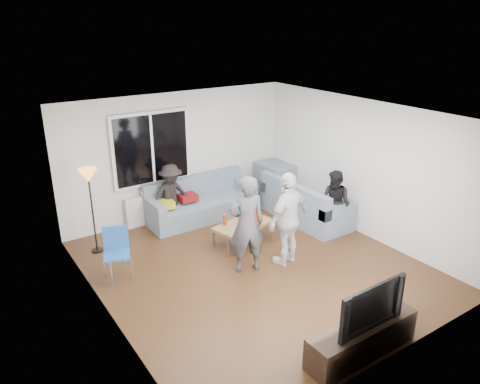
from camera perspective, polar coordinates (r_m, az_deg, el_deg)
floor at (r=7.98m, az=1.83°, el=-9.31°), size 5.00×5.50×0.04m
ceiling at (r=7.03m, az=2.08°, el=9.62°), size 5.00×5.50×0.04m
wall_back at (r=9.66m, az=-7.72°, el=4.54°), size 5.00×0.04×2.60m
wall_front at (r=5.62m, az=18.90°, el=-9.03°), size 5.00×0.04×2.60m
wall_left at (r=6.38m, az=-16.82°, el=-5.06°), size 0.04×5.50×2.60m
wall_right at (r=9.03m, az=15.05°, el=2.83°), size 0.04×5.50×2.60m
window_frame at (r=9.28m, az=-10.90°, el=5.28°), size 1.62×0.06×1.47m
window_glass at (r=9.25m, az=-10.80°, el=5.23°), size 1.50×0.02×1.35m
window_mullion at (r=9.24m, az=-10.77°, el=5.22°), size 0.05×0.03×1.35m
radiator at (r=9.65m, az=-10.30°, el=-1.87°), size 1.30×0.12×0.62m
potted_plant at (r=9.59m, az=-8.36°, el=1.35°), size 0.22×0.18×0.40m
vase at (r=9.40m, az=-11.64°, el=0.03°), size 0.21×0.21×0.18m
sofa_back_section at (r=9.64m, az=-4.80°, el=-0.89°), size 2.30×0.85×0.85m
sofa_right_section at (r=9.64m, az=8.14°, el=-1.02°), size 2.00×0.85×0.85m
sofa_corner at (r=10.71m, az=4.81°, el=1.40°), size 0.85×0.85×0.85m
cushion_yellow at (r=9.24m, az=-9.38°, el=-1.54°), size 0.41×0.36×0.14m
cushion_red at (r=9.53m, az=-6.47°, el=-0.66°), size 0.36×0.30×0.13m
coffee_table at (r=8.64m, az=0.43°, el=-5.14°), size 1.20×0.83×0.40m
pitcher at (r=8.52m, az=0.57°, el=-3.39°), size 0.17×0.17×0.17m
side_chair at (r=7.67m, az=-14.93°, el=-7.56°), size 0.51×0.51×0.86m
floor_lamp at (r=8.51m, az=-17.75°, el=-2.32°), size 0.32×0.32×1.56m
player_left at (r=7.50m, az=0.82°, el=-4.02°), size 0.70×0.55×1.67m
player_right at (r=7.78m, az=5.97°, el=-3.32°), size 1.03×0.62×1.63m
spectator_right at (r=9.02m, az=11.68°, el=-1.37°), size 0.62×0.72×1.28m
spectator_back at (r=9.30m, az=-8.48°, el=-0.43°), size 0.83×0.48×1.29m
tv_console at (r=6.25m, az=14.81°, el=-17.13°), size 1.60×0.40×0.44m
television at (r=5.94m, az=15.28°, el=-13.13°), size 1.06×0.14×0.61m
bottle_a at (r=8.46m, az=-1.88°, el=-3.44°), size 0.07×0.07×0.21m
bottle_b at (r=8.34m, az=0.01°, el=-3.67°), size 0.08×0.08×0.25m
bottle_d at (r=8.54m, az=1.88°, el=-3.03°), size 0.07×0.07×0.26m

